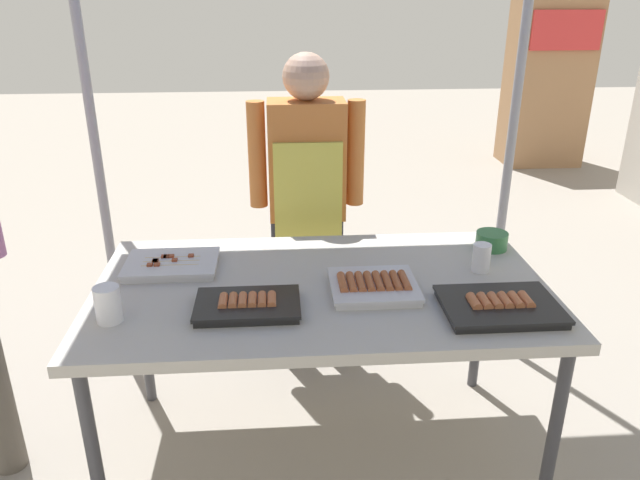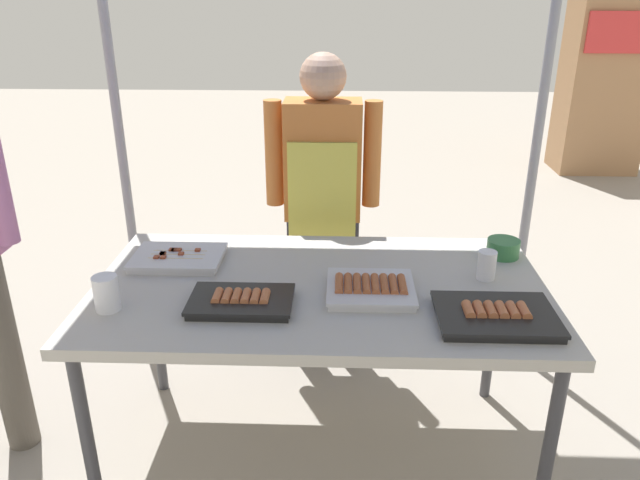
% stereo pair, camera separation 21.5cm
% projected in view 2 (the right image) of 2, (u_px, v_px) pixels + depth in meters
% --- Properties ---
extents(ground_plane, '(18.00, 18.00, 0.00)m').
position_uv_depth(ground_plane, '(320.00, 451.00, 2.45)').
color(ground_plane, gray).
extents(stall_table, '(1.60, 0.90, 0.75)m').
position_uv_depth(stall_table, '(319.00, 297.00, 2.18)').
color(stall_table, '#B7B2A8').
rests_on(stall_table, ground).
extents(tray_grilled_sausages, '(0.30, 0.27, 0.05)m').
position_uv_depth(tray_grilled_sausages, '(371.00, 288.00, 2.09)').
color(tray_grilled_sausages, silver).
rests_on(tray_grilled_sausages, stall_table).
extents(tray_meat_skewers, '(0.34, 0.25, 0.04)m').
position_uv_depth(tray_meat_skewers, '(178.00, 258.00, 2.33)').
color(tray_meat_skewers, silver).
rests_on(tray_meat_skewers, stall_table).
extents(tray_pork_links, '(0.34, 0.22, 0.05)m').
position_uv_depth(tray_pork_links, '(241.00, 301.00, 2.01)').
color(tray_pork_links, black).
rests_on(tray_pork_links, stall_table).
extents(tray_spring_rolls, '(0.38, 0.28, 0.05)m').
position_uv_depth(tray_spring_rolls, '(496.00, 315.00, 1.92)').
color(tray_spring_rolls, black).
rests_on(tray_spring_rolls, stall_table).
extents(condiment_bowl, '(0.13, 0.13, 0.07)m').
position_uv_depth(condiment_bowl, '(503.00, 248.00, 2.37)').
color(condiment_bowl, '#33723F').
rests_on(condiment_bowl, stall_table).
extents(drink_cup_near_edge, '(0.08, 0.08, 0.12)m').
position_uv_depth(drink_cup_near_edge, '(106.00, 293.00, 1.97)').
color(drink_cup_near_edge, white).
rests_on(drink_cup_near_edge, stall_table).
extents(drink_cup_by_wok, '(0.07, 0.07, 0.11)m').
position_uv_depth(drink_cup_by_wok, '(487.00, 265.00, 2.18)').
color(drink_cup_by_wok, white).
rests_on(drink_cup_by_wok, stall_table).
extents(vendor_woman, '(0.52, 0.22, 1.47)m').
position_uv_depth(vendor_woman, '(323.00, 191.00, 2.78)').
color(vendor_woman, black).
rests_on(vendor_woman, ground).
extents(neighbor_stall_right, '(0.75, 0.54, 1.67)m').
position_uv_depth(neighbor_stall_right, '(604.00, 85.00, 5.86)').
color(neighbor_stall_right, '#9E724C').
rests_on(neighbor_stall_right, ground).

